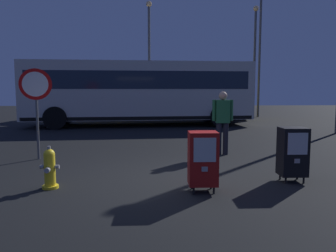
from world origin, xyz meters
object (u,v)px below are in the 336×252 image
bus_near (139,90)px  street_light_near_right (149,52)px  fire_hydrant (50,169)px  street_light_far_right (260,45)px  traffic_cone (205,141)px  newspaper_box_primary (293,152)px  pedestrian (223,119)px  bus_far (162,90)px  newspaper_box_secondary (203,158)px  street_light_near_left (255,53)px  stop_sign (36,95)px

bus_near → street_light_near_right: (0.45, 2.88, 2.13)m
fire_hydrant → street_light_far_right: street_light_far_right is taller
traffic_cone → newspaper_box_primary: bearing=-71.4°
pedestrian → bus_far: bus_far is taller
fire_hydrant → street_light_near_right: bearing=83.3°
pedestrian → newspaper_box_secondary: bearing=-107.1°
fire_hydrant → pedestrian: (3.62, 2.89, 0.60)m
street_light_near_left → newspaper_box_primary: bearing=-103.8°
street_light_far_right → street_light_near_right: bearing=-164.0°
pedestrian → street_light_near_right: street_light_near_right is taller
traffic_cone → street_light_near_left: (4.49, 10.33, 3.58)m
stop_sign → street_light_near_left: 14.62m
stop_sign → bus_near: bus_near is taller
fire_hydrant → traffic_cone: bearing=47.8°
fire_hydrant → stop_sign: 2.98m
stop_sign → pedestrian: size_ratio=1.34×
bus_near → street_light_far_right: (7.31, 4.85, 2.81)m
fire_hydrant → pedestrian: bearing=38.6°
pedestrian → traffic_cone: (-0.35, 0.72, -0.69)m
newspaper_box_secondary → street_light_far_right: street_light_far_right is taller
stop_sign → street_light_far_right: 16.03m
bus_far → traffic_cone: bearing=-76.5°
fire_hydrant → street_light_near_left: (7.76, 13.94, 3.49)m
pedestrian → traffic_cone: size_ratio=3.15×
fire_hydrant → bus_far: size_ratio=0.07×
newspaper_box_primary → bus_far: size_ratio=0.09×
pedestrian → fire_hydrant: bearing=-141.4°
fire_hydrant → street_light_near_left: 16.33m
bus_near → street_light_near_left: (6.65, 3.69, 2.14)m
stop_sign → bus_far: bearing=74.4°
bus_near → street_light_near_left: street_light_near_left is taller
newspaper_box_primary → street_light_near_right: 13.59m
fire_hydrant → pedestrian: 4.67m
fire_hydrant → bus_far: 14.67m
traffic_cone → street_light_far_right: street_light_far_right is taller
newspaper_box_secondary → pedestrian: bearing=72.9°
bus_far → street_light_far_right: 6.78m
stop_sign → traffic_cone: size_ratio=4.21×
traffic_cone → bus_near: 7.14m
newspaper_box_primary → street_light_near_right: street_light_near_right is taller
pedestrian → street_light_far_right: bearing=68.5°
stop_sign → bus_near: (2.15, 7.76, 0.11)m
newspaper_box_secondary → street_light_far_right: 16.91m
fire_hydrant → street_light_near_left: bearing=60.9°
stop_sign → street_light_far_right: street_light_far_right is taller
stop_sign → street_light_far_right: (9.47, 12.61, 2.92)m
fire_hydrant → street_light_far_right: (8.42, 15.10, 4.17)m
newspaper_box_secondary → pedestrian: (0.98, 3.18, 0.38)m
fire_hydrant → street_light_near_left: size_ratio=0.11×
street_light_near_right → fire_hydrant: bearing=-96.7°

